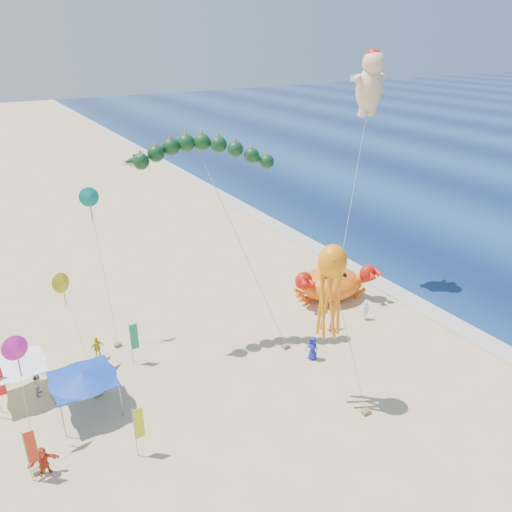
{
  "coord_description": "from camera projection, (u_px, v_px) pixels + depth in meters",
  "views": [
    {
      "loc": [
        -18.24,
        -25.09,
        20.67
      ],
      "look_at": [
        -2.0,
        2.0,
        6.5
      ],
      "focal_mm": 35.0,
      "sensor_mm": 36.0,
      "label": 1
    }
  ],
  "objects": [
    {
      "name": "ground",
      "position": [
        293.0,
        340.0,
        36.65
      ],
      "size": [
        320.0,
        320.0,
        0.0
      ],
      "primitive_type": "plane",
      "color": "#D1B784",
      "rests_on": "ground"
    },
    {
      "name": "foam_strip",
      "position": [
        409.0,
        299.0,
        42.28
      ],
      "size": [
        320.0,
        320.0,
        0.0
      ],
      "primitive_type": "plane",
      "color": "silver",
      "rests_on": "ground"
    },
    {
      "name": "crab_inflatable",
      "position": [
        331.0,
        283.0,
        42.11
      ],
      "size": [
        7.14,
        5.69,
        3.13
      ],
      "color": "#FE650D",
      "rests_on": "ground"
    },
    {
      "name": "dragon_kite",
      "position": [
        202.0,
        158.0,
        31.83
      ],
      "size": [
        9.78,
        6.4,
        14.47
      ],
      "color": "black",
      "rests_on": "ground"
    },
    {
      "name": "cherub_kite",
      "position": [
        371.0,
        82.0,
        38.66
      ],
      "size": [
        6.34,
        4.39,
        19.59
      ],
      "color": "#FFCB9B",
      "rests_on": "ground"
    },
    {
      "name": "octopus_kite",
      "position": [
        331.0,
        284.0,
        27.68
      ],
      "size": [
        2.37,
        3.37,
        10.28
      ],
      "color": "orange",
      "rests_on": "ground"
    },
    {
      "name": "canopy_blue",
      "position": [
        83.0,
        376.0,
        28.93
      ],
      "size": [
        3.82,
        3.82,
        2.71
      ],
      "color": "gray",
      "rests_on": "ground"
    },
    {
      "name": "canopy_white",
      "position": [
        15.0,
        363.0,
        30.13
      ],
      "size": [
        3.5,
        3.5,
        2.71
      ],
      "color": "gray",
      "rests_on": "ground"
    },
    {
      "name": "feather_flags",
      "position": [
        78.0,
        394.0,
        28.21
      ],
      "size": [
        8.83,
        8.06,
        3.2
      ],
      "color": "gray",
      "rests_on": "ground"
    },
    {
      "name": "beachgoers",
      "position": [
        109.0,
        378.0,
        31.33
      ],
      "size": [
        28.03,
        10.59,
        1.77
      ],
      "color": "#1D23AA",
      "rests_on": "ground"
    },
    {
      "name": "small_kites",
      "position": [
        63.0,
        283.0,
        30.02
      ],
      "size": [
        7.85,
        12.16,
        11.35
      ],
      "color": "#0A776D",
      "rests_on": "ground"
    }
  ]
}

